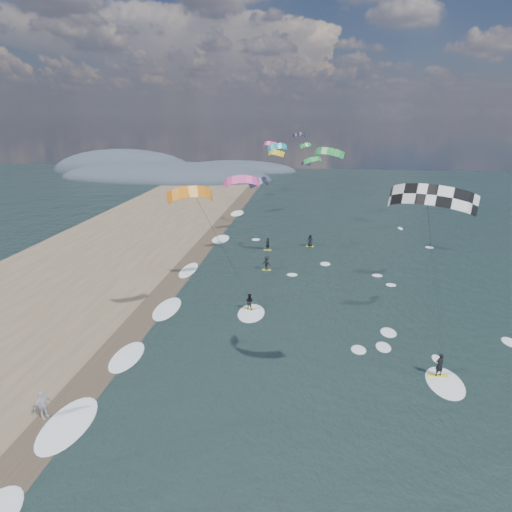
# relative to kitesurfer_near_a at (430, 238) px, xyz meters

# --- Properties ---
(ground) EXTENTS (260.00, 260.00, 0.00)m
(ground) POSITION_rel_kitesurfer_near_a_xyz_m (-10.19, -1.53, -12.04)
(ground) COLOR black
(ground) RESTS_ON ground
(sand_strip) EXTENTS (26.00, 240.00, 0.00)m
(sand_strip) POSITION_rel_kitesurfer_near_a_xyz_m (-34.19, 8.47, -12.04)
(sand_strip) COLOR brown
(sand_strip) RESTS_ON ground
(wet_sand_strip) EXTENTS (3.00, 240.00, 0.00)m
(wet_sand_strip) POSITION_rel_kitesurfer_near_a_xyz_m (-22.19, 8.47, -12.04)
(wet_sand_strip) COLOR #382D23
(wet_sand_strip) RESTS_ON ground
(coastal_hills) EXTENTS (80.00, 41.00, 15.00)m
(coastal_hills) POSITION_rel_kitesurfer_near_a_xyz_m (-55.03, 106.34, -12.04)
(coastal_hills) COLOR #3D4756
(coastal_hills) RESTS_ON ground
(kitesurfer_near_a) EXTENTS (8.07, 9.18, 15.63)m
(kitesurfer_near_a) POSITION_rel_kitesurfer_near_a_xyz_m (0.00, 0.00, 0.00)
(kitesurfer_near_a) COLOR yellow
(kitesurfer_near_a) RESTS_ON ground
(kitesurfer_near_b) EXTENTS (7.07, 8.88, 13.84)m
(kitesurfer_near_b) POSITION_rel_kitesurfer_near_a_xyz_m (-14.72, 10.14, -3.16)
(kitesurfer_near_b) COLOR yellow
(kitesurfer_near_b) RESTS_ON ground
(far_kitesurfers) EXTENTS (7.08, 11.50, 1.80)m
(far_kitesurfers) POSITION_rel_kitesurfer_near_a_xyz_m (-10.33, 30.80, -11.14)
(far_kitesurfers) COLOR yellow
(far_kitesurfers) RESTS_ON ground
(bg_kite_field) EXTENTS (14.24, 70.59, 8.57)m
(bg_kite_field) POSITION_rel_kitesurfer_near_a_xyz_m (-10.38, 49.57, 0.16)
(bg_kite_field) COLOR black
(bg_kite_field) RESTS_ON ground
(shoreline_surf) EXTENTS (2.40, 79.40, 0.11)m
(shoreline_surf) POSITION_rel_kitesurfer_near_a_xyz_m (-20.99, 13.22, -12.04)
(shoreline_surf) COLOR white
(shoreline_surf) RESTS_ON ground
(beach_walker) EXTENTS (0.89, 1.20, 1.90)m
(beach_walker) POSITION_rel_kitesurfer_near_a_xyz_m (-23.14, -3.10, -11.09)
(beach_walker) COLOR silver
(beach_walker) RESTS_ON ground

